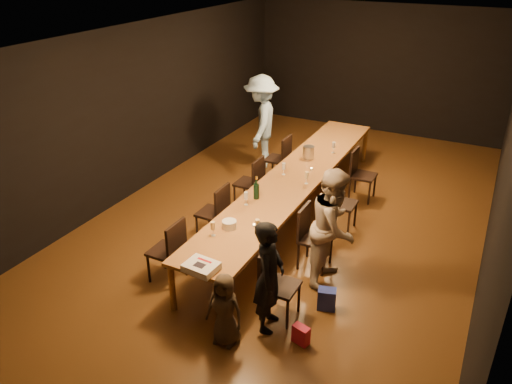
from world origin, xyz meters
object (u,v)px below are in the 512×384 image
at_px(chair_right_0, 280,285).
at_px(chair_right_3, 363,175).
at_px(chair_right_1, 316,238).
at_px(plate_stack, 229,224).
at_px(woman_birthday, 269,276).
at_px(table, 294,179).
at_px(woman_tan, 334,227).
at_px(chair_left_1, 212,212).
at_px(chair_left_0, 166,250).
at_px(ice_bucket, 309,152).
at_px(man_blue, 261,122).
at_px(champagne_bottle, 256,188).
at_px(chair_left_2, 248,182).
at_px(child, 225,310).
at_px(chair_right_2, 342,203).
at_px(chair_left_3, 277,158).
at_px(birthday_cake, 201,267).

bearing_deg(chair_right_0, chair_right_3, 180.00).
distance_m(chair_right_1, plate_stack, 1.26).
bearing_deg(woman_birthday, table, 4.00).
height_order(woman_birthday, woman_tan, woman_tan).
bearing_deg(chair_left_1, chair_right_3, -35.31).
bearing_deg(chair_right_1, chair_right_3, 180.00).
distance_m(chair_left_0, ice_bucket, 3.36).
xyz_separation_m(woman_tan, man_blue, (-2.62, 3.12, 0.12)).
relative_size(chair_left_0, woman_birthday, 0.65).
xyz_separation_m(table, ice_bucket, (-0.09, 0.85, 0.16)).
relative_size(chair_left_1, ice_bucket, 4.17).
distance_m(woman_tan, ice_bucket, 2.55).
height_order(chair_left_1, woman_tan, woman_tan).
height_order(chair_right_3, champagne_bottle, champagne_bottle).
xyz_separation_m(chair_left_2, child, (1.32, -3.09, -0.00)).
distance_m(table, child, 3.14).
bearing_deg(woman_birthday, champagne_bottle, 18.34).
xyz_separation_m(chair_right_3, man_blue, (-2.32, 0.54, 0.48)).
xyz_separation_m(chair_left_2, ice_bucket, (0.76, 0.85, 0.40)).
height_order(chair_right_0, chair_left_0, same).
height_order(chair_right_0, woman_tan, woman_tan).
relative_size(woman_birthday, plate_stack, 7.34).
height_order(chair_right_2, chair_left_3, same).
distance_m(chair_left_1, man_blue, 3.04).
height_order(woman_tan, birthday_cake, woman_tan).
distance_m(chair_left_1, birthday_cake, 1.95).
relative_size(chair_left_1, chair_left_3, 1.00).
distance_m(chair_left_2, woman_tan, 2.46).
bearing_deg(table, ice_bucket, 95.74).
relative_size(chair_right_0, chair_right_1, 1.00).
height_order(man_blue, birthday_cake, man_blue).
relative_size(chair_right_2, champagne_bottle, 2.59).
distance_m(chair_right_0, chair_left_3, 3.98).
distance_m(chair_right_3, chair_left_3, 1.70).
distance_m(table, champagne_bottle, 1.02).
distance_m(chair_right_3, ice_bucket, 1.08).
xyz_separation_m(chair_right_0, child, (-0.38, -0.69, -0.00)).
bearing_deg(plate_stack, chair_right_3, 72.51).
bearing_deg(chair_right_1, chair_left_2, -125.22).
bearing_deg(ice_bucket, birthday_cake, -87.89).
bearing_deg(birthday_cake, chair_left_2, 111.57).
relative_size(table, plate_stack, 30.62).
height_order(chair_right_1, chair_left_1, same).
bearing_deg(ice_bucket, chair_right_1, -65.45).
xyz_separation_m(chair_right_1, man_blue, (-2.32, 2.94, 0.48)).
bearing_deg(ice_bucket, plate_stack, -90.95).
distance_m(chair_left_0, man_blue, 4.21).
bearing_deg(birthday_cake, chair_right_3, 83.28).
bearing_deg(chair_left_2, plate_stack, -159.41).
bearing_deg(champagne_bottle, chair_left_0, -114.44).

